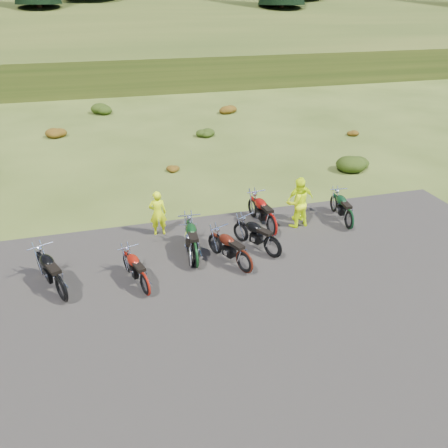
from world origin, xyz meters
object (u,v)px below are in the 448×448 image
object	(u,v)px
motorcycle_3	(191,266)
person_middle	(158,214)
motorcycle_7	(348,229)
motorcycle_0	(64,301)

from	to	relation	value
motorcycle_3	person_middle	xyz separation A→B (m)	(-0.67, 2.33, 0.84)
motorcycle_7	motorcycle_3	bearing A→B (deg)	104.34
motorcycle_0	motorcycle_3	size ratio (longest dim) A/B	1.26
motorcycle_3	motorcycle_7	distance (m)	6.17
motorcycle_3	person_middle	size ratio (longest dim) A/B	1.11
motorcycle_0	person_middle	bearing A→B (deg)	-68.80
motorcycle_3	motorcycle_7	size ratio (longest dim) A/B	0.87
motorcycle_0	motorcycle_7	size ratio (longest dim) A/B	1.10
motorcycle_3	motorcycle_0	bearing A→B (deg)	110.37
motorcycle_3	person_middle	bearing A→B (deg)	24.55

